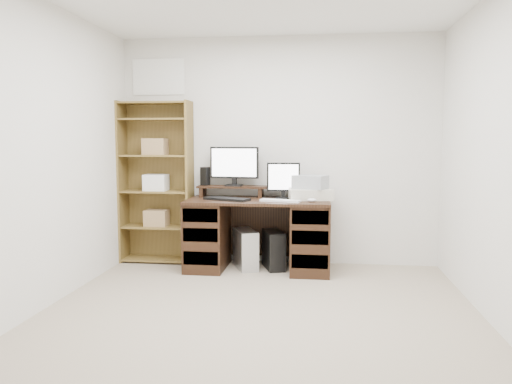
% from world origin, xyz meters
% --- Properties ---
extents(room, '(3.54, 4.04, 2.54)m').
position_xyz_m(room, '(-0.00, 0.00, 1.25)').
color(room, tan).
rests_on(room, ground).
extents(desk, '(1.50, 0.70, 0.75)m').
position_xyz_m(desk, '(-0.17, 1.64, 0.39)').
color(desk, black).
rests_on(desk, ground).
extents(riser_shelf, '(1.40, 0.22, 0.12)m').
position_xyz_m(riser_shelf, '(-0.17, 1.85, 0.84)').
color(riser_shelf, black).
rests_on(riser_shelf, desk).
extents(monitor_wide, '(0.54, 0.15, 0.43)m').
position_xyz_m(monitor_wide, '(-0.47, 1.86, 1.11)').
color(monitor_wide, black).
rests_on(monitor_wide, riser_shelf).
extents(monitor_small, '(0.35, 0.14, 0.38)m').
position_xyz_m(monitor_small, '(0.08, 1.75, 0.96)').
color(monitor_small, black).
rests_on(monitor_small, desk).
extents(speaker, '(0.10, 0.10, 0.20)m').
position_xyz_m(speaker, '(-0.80, 1.88, 0.97)').
color(speaker, black).
rests_on(speaker, riser_shelf).
extents(keyboard_black, '(0.51, 0.33, 0.03)m').
position_xyz_m(keyboard_black, '(-0.49, 1.53, 0.76)').
color(keyboard_black, black).
rests_on(keyboard_black, desk).
extents(keyboard_white, '(0.43, 0.22, 0.02)m').
position_xyz_m(keyboard_white, '(0.07, 1.48, 0.76)').
color(keyboard_white, white).
rests_on(keyboard_white, desk).
extents(mouse, '(0.11, 0.09, 0.04)m').
position_xyz_m(mouse, '(0.39, 1.49, 0.77)').
color(mouse, white).
rests_on(mouse, desk).
extents(printer, '(0.50, 0.41, 0.11)m').
position_xyz_m(printer, '(0.37, 1.72, 0.81)').
color(printer, beige).
rests_on(printer, desk).
extents(basket, '(0.40, 0.34, 0.14)m').
position_xyz_m(basket, '(0.37, 1.72, 0.93)').
color(basket, '#9A9FA4').
rests_on(basket, printer).
extents(tower_silver, '(0.33, 0.46, 0.42)m').
position_xyz_m(tower_silver, '(-0.31, 1.66, 0.21)').
color(tower_silver, '#B4B7BB').
rests_on(tower_silver, ground).
extents(tower_black, '(0.29, 0.44, 0.40)m').
position_xyz_m(tower_black, '(-0.02, 1.70, 0.20)').
color(tower_black, black).
rests_on(tower_black, ground).
extents(bookshelf, '(0.80, 0.30, 1.80)m').
position_xyz_m(bookshelf, '(-1.35, 1.86, 0.92)').
color(bookshelf, olive).
rests_on(bookshelf, ground).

